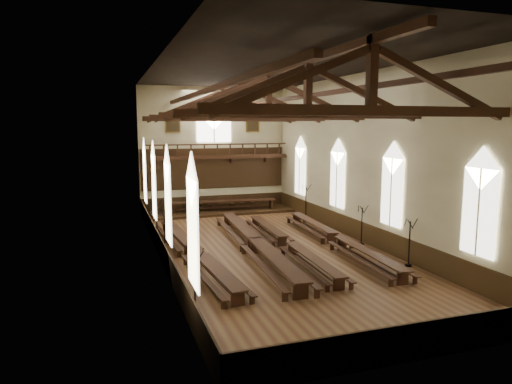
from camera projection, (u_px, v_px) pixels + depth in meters
The scene contains 21 objects.
ground at pixel (268, 249), 25.70m from camera, with size 26.00×26.00×0.00m, color brown.
room_walls at pixel (268, 134), 24.77m from camera, with size 26.00×26.00×26.00m.
wainscot_band at pixel (268, 239), 25.62m from camera, with size 12.00×26.00×1.20m.
side_windows at pixel (268, 184), 25.17m from camera, with size 11.85×19.80×4.50m.
end_window at pixel (214, 122), 36.77m from camera, with size 2.80×0.12×3.80m.
minstrels_gallery at pixel (215, 163), 37.03m from camera, with size 11.80×1.24×3.70m.
portraits at pixel (214, 123), 36.79m from camera, with size 7.75×0.09×1.45m.
roof_trusses at pixel (269, 101), 24.52m from camera, with size 11.70×25.70×2.80m.
refectory_row_a at pixel (193, 250), 23.61m from camera, with size 1.89×14.05×0.70m.
refectory_row_b at pixel (255, 242), 25.04m from camera, with size 2.13×15.14×0.82m.
refectory_row_c at pixel (288, 242), 25.40m from camera, with size 1.66×13.68×0.67m.
refectory_row_d at pixel (337, 238), 26.27m from camera, with size 1.85×14.15×0.72m.
dais at pixel (224, 212), 36.50m from camera, with size 11.40×2.96×0.20m, color #372510.
high_table at pixel (223, 202), 36.39m from camera, with size 8.53×1.63×0.80m.
high_chairs at pixel (221, 202), 37.18m from camera, with size 5.85×0.46×0.94m.
candelabrum_left_near at pixel (195, 293), 17.07m from camera, with size 0.68×0.68×2.29m.
candelabrum_left_mid at pixel (165, 238), 25.27m from camera, with size 0.71×0.75×2.48m.
candelabrum_left_far at pixel (157, 224), 28.97m from camera, with size 0.67×0.71×2.35m.
candelabrum_right_near at pixel (409, 252), 22.52m from camera, with size 0.67×0.73×2.40m.
candelabrum_right_mid at pixel (361, 233), 26.65m from camera, with size 0.62×0.72×2.33m.
candelabrum_right_far at pixel (306, 209), 33.94m from camera, with size 0.76×0.78×2.61m.
Camera 1 is at (-8.55, -23.47, 6.90)m, focal length 32.00 mm.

